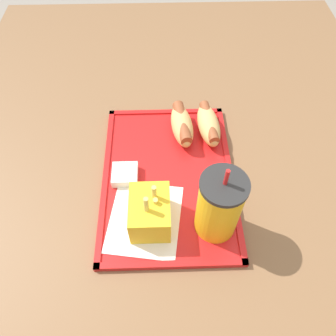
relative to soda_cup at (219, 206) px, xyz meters
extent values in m
plane|color=gray|center=(-0.14, -0.07, -0.86)|extent=(8.00, 8.00, 0.00)
cube|color=brown|center=(-0.14, -0.07, -0.47)|extent=(1.46, 1.12, 0.78)
cube|color=red|center=(-0.12, -0.09, -0.08)|extent=(0.40, 0.28, 0.01)
cube|color=red|center=(-0.12, -0.22, -0.07)|extent=(0.40, 0.01, 0.00)
cube|color=red|center=(-0.12, 0.05, -0.07)|extent=(0.40, 0.01, 0.00)
cube|color=red|center=(-0.31, -0.09, -0.07)|extent=(0.01, 0.28, 0.00)
cube|color=red|center=(0.08, -0.09, -0.07)|extent=(0.01, 0.28, 0.00)
cube|color=white|center=(-0.02, -0.14, -0.07)|extent=(0.18, 0.16, 0.00)
cylinder|color=gold|center=(0.00, 0.00, 0.00)|extent=(0.08, 0.08, 0.14)
cylinder|color=#262626|center=(0.00, 0.00, 0.07)|extent=(0.08, 0.08, 0.01)
cylinder|color=red|center=(0.00, 0.00, 0.09)|extent=(0.01, 0.01, 0.03)
ellipsoid|color=tan|center=(-0.24, 0.01, -0.05)|extent=(0.13, 0.06, 0.05)
cylinder|color=brown|center=(-0.24, 0.01, -0.04)|extent=(0.12, 0.04, 0.02)
ellipsoid|color=tan|center=(-0.24, -0.05, -0.05)|extent=(0.13, 0.06, 0.05)
cylinder|color=brown|center=(-0.24, -0.05, -0.04)|extent=(0.12, 0.04, 0.03)
cube|color=gold|center=(-0.01, -0.12, -0.04)|extent=(0.09, 0.08, 0.07)
cylinder|color=#EACC60|center=(-0.02, -0.12, -0.01)|extent=(0.01, 0.01, 0.07)
cylinder|color=#EACC60|center=(-0.02, -0.11, -0.02)|extent=(0.02, 0.01, 0.06)
cylinder|color=#EACC60|center=(0.00, -0.13, -0.01)|extent=(0.01, 0.01, 0.08)
cube|color=silver|center=(-0.12, -0.18, -0.06)|extent=(0.05, 0.05, 0.02)
cube|color=white|center=(-0.12, -0.18, -0.05)|extent=(0.04, 0.04, 0.00)
camera|label=1|loc=(0.28, -0.10, 0.51)|focal=35.00mm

